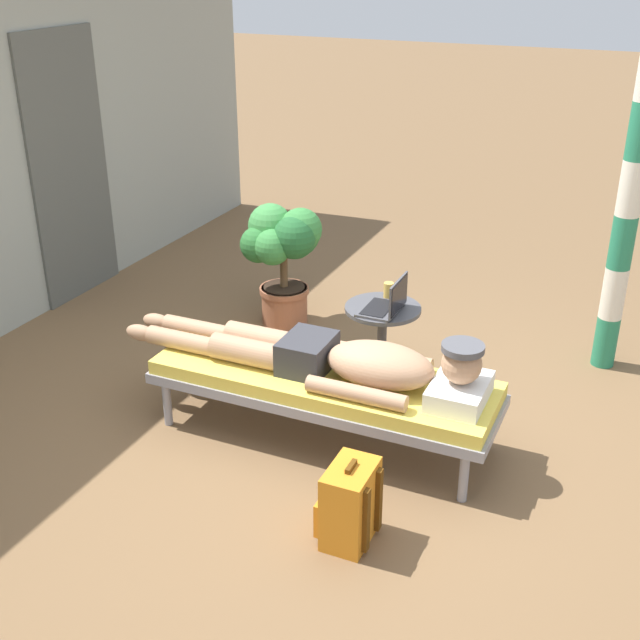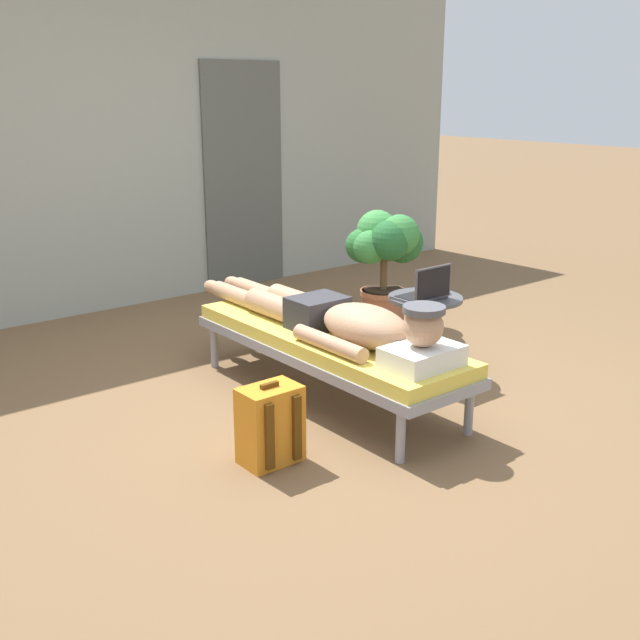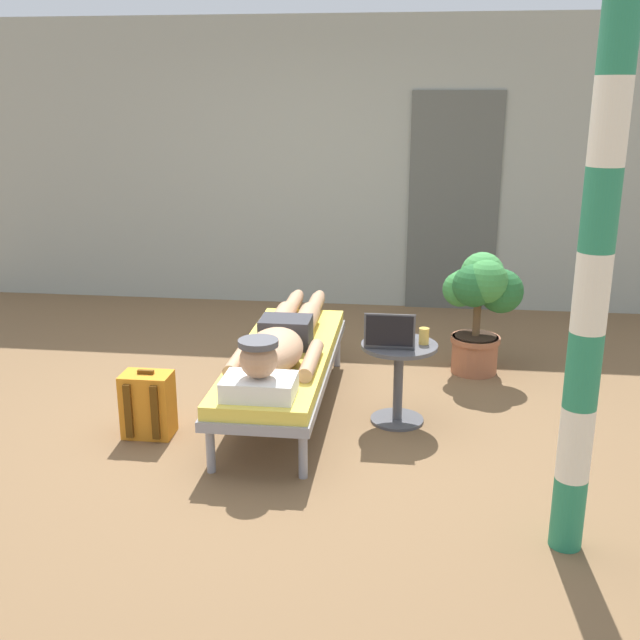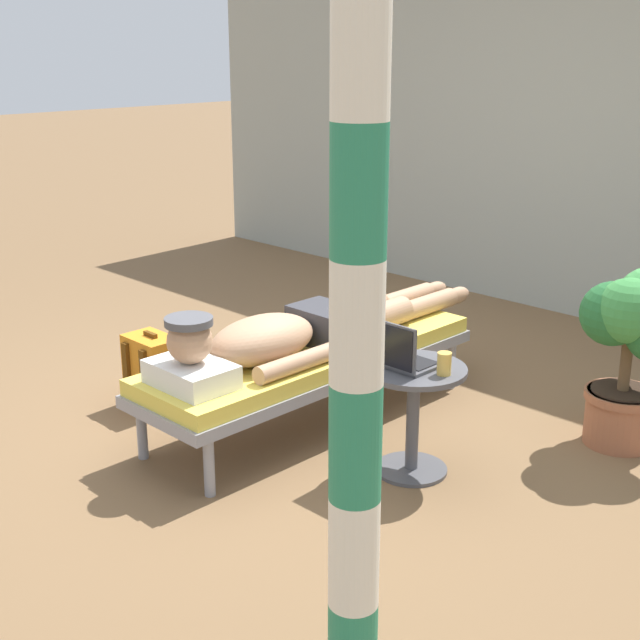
{
  "view_description": "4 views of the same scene",
  "coord_description": "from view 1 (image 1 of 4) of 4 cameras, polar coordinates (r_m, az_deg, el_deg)",
  "views": [
    {
      "loc": [
        -3.52,
        -1.46,
        2.59
      ],
      "look_at": [
        0.24,
        0.21,
        0.65
      ],
      "focal_mm": 45.22,
      "sensor_mm": 36.0,
      "label": 1
    },
    {
      "loc": [
        -2.69,
        -3.25,
        1.82
      ],
      "look_at": [
        -0.09,
        -0.02,
        0.56
      ],
      "focal_mm": 43.29,
      "sensor_mm": 36.0,
      "label": 2
    },
    {
      "loc": [
        0.91,
        -4.45,
        2.04
      ],
      "look_at": [
        0.3,
        0.29,
        0.59
      ],
      "focal_mm": 42.53,
      "sensor_mm": 36.0,
      "label": 3
    },
    {
      "loc": [
        3.13,
        -2.88,
        1.94
      ],
      "look_at": [
        0.04,
        0.23,
        0.52
      ],
      "focal_mm": 48.98,
      "sensor_mm": 36.0,
      "label": 4
    }
  ],
  "objects": [
    {
      "name": "drink_glass",
      "position": [
        5.16,
        4.87,
        2.11
      ],
      "size": [
        0.06,
        0.06,
        0.1
      ],
      "primitive_type": "cylinder",
      "color": "gold",
      "rests_on": "side_table"
    },
    {
      "name": "potted_plant",
      "position": [
        5.85,
        -2.52,
        5.1
      ],
      "size": [
        0.58,
        0.56,
        0.89
      ],
      "color": "#9E5B3D",
      "rests_on": "ground"
    },
    {
      "name": "person_reclining",
      "position": [
        4.41,
        1.45,
        -2.8
      ],
      "size": [
        0.53,
        2.17,
        0.33
      ],
      "color": "white",
      "rests_on": "lounge_chair"
    },
    {
      "name": "house_door_panel",
      "position": [
        6.57,
        -17.31,
        10.22
      ],
      "size": [
        0.84,
        0.03,
        2.04
      ],
      "primitive_type": "cube",
      "color": "#545651",
      "rests_on": "ground"
    },
    {
      "name": "backpack",
      "position": [
        3.88,
        2.09,
        -12.9
      ],
      "size": [
        0.3,
        0.26,
        0.42
      ],
      "color": "orange",
      "rests_on": "ground"
    },
    {
      "name": "laptop",
      "position": [
        4.96,
        4.82,
        1.19
      ],
      "size": [
        0.31,
        0.24,
        0.23
      ],
      "color": "#4C4C51",
      "rests_on": "side_table"
    },
    {
      "name": "side_table",
      "position": [
        5.12,
        4.42,
        -0.77
      ],
      "size": [
        0.48,
        0.48,
        0.52
      ],
      "color": "#4C4C51",
      "rests_on": "ground"
    },
    {
      "name": "ground_plane",
      "position": [
        4.61,
        1.22,
        -9.03
      ],
      "size": [
        40.0,
        40.0,
        0.0
      ],
      "primitive_type": "plane",
      "color": "brown"
    },
    {
      "name": "lounge_chair",
      "position": [
        4.53,
        0.26,
        -4.5
      ],
      "size": [
        0.62,
        1.98,
        0.42
      ],
      "color": "gray",
      "rests_on": "ground"
    },
    {
      "name": "porch_post",
      "position": [
        5.36,
        21.17,
        8.69
      ],
      "size": [
        0.15,
        0.15,
        2.44
      ],
      "color": "#267F59",
      "rests_on": "ground"
    }
  ]
}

